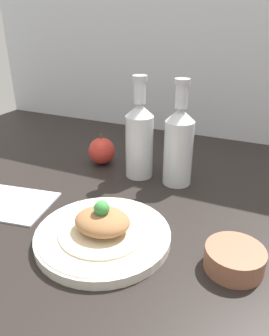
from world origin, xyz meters
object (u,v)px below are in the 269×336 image
object	(u,v)px
plate	(103,235)
apple	(102,151)
cider_bottle_left	(139,138)
plated_food	(102,223)
dipping_bowl	(234,259)
cider_bottle_right	(179,144)

from	to	relation	value
plate	apple	xyz separation A→B (cm)	(-17.44, 30.62, 2.56)
cider_bottle_left	apple	bearing A→B (deg)	168.32
plated_food	dipping_bowl	distance (cm)	23.77
cider_bottle_right	dipping_bowl	distance (cm)	32.50
cider_bottle_right	apple	distance (cm)	23.98
apple	dipping_bowl	size ratio (longest dim) A/B	0.90
cider_bottle_right	plated_food	bearing A→B (deg)	-101.04
plate	cider_bottle_right	distance (cm)	29.97
dipping_bowl	plate	bearing A→B (deg)	-174.29
plate	apple	distance (cm)	35.33
apple	dipping_bowl	xyz separation A→B (cm)	(41.01, -28.26, -1.79)
plate	dipping_bowl	distance (cm)	23.70
dipping_bowl	plated_food	bearing A→B (deg)	-174.29
cider_bottle_left	apple	size ratio (longest dim) A/B	2.89
cider_bottle_right	plate	bearing A→B (deg)	-101.04
plate	plated_food	world-z (taller)	plated_food
plated_food	cider_bottle_right	world-z (taller)	cider_bottle_right
plate	plated_food	distance (cm)	2.68
cider_bottle_left	apple	world-z (taller)	cider_bottle_left
dipping_bowl	cider_bottle_right	bearing A→B (deg)	125.22
plate	plated_food	xyz separation A→B (cm)	(0.00, 0.00, 2.68)
apple	dipping_bowl	world-z (taller)	apple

